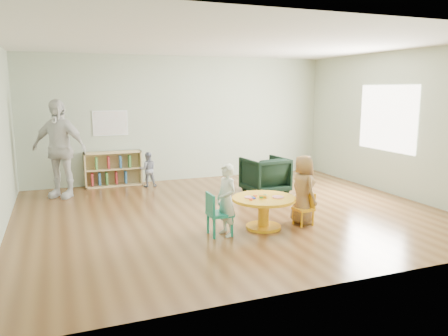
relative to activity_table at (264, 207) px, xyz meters
name	(u,v)px	position (x,y,z in m)	size (l,w,h in m)	color
room	(232,100)	(-0.12, 0.98, 1.56)	(7.10, 7.00, 2.80)	brown
activity_table	(264,207)	(0.00, 0.00, 0.00)	(0.96, 0.96, 0.52)	orange
kid_chair_left	(217,213)	(-0.77, -0.06, 0.00)	(0.33, 0.33, 0.62)	#167D65
kid_chair_right	(305,208)	(0.68, -0.07, -0.06)	(0.30, 0.30, 0.50)	orange
bookshelf	(113,169)	(-1.75, 3.84, 0.04)	(1.20, 0.30, 0.75)	tan
alphabet_poster	(110,123)	(-1.73, 3.96, 1.02)	(0.74, 0.01, 0.54)	white
armchair	(265,175)	(1.02, 2.02, 0.04)	(0.79, 0.81, 0.74)	black
child_left	(226,200)	(-0.64, -0.10, 0.19)	(0.38, 0.25, 1.04)	silver
child_right	(303,190)	(0.68, 0.00, 0.21)	(0.53, 0.34, 1.08)	orange
toddler	(148,169)	(-1.05, 3.47, 0.05)	(0.36, 0.28, 0.75)	#1B2643
adult_caretaker	(59,149)	(-2.81, 3.17, 0.62)	(1.11, 0.46, 1.89)	silver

